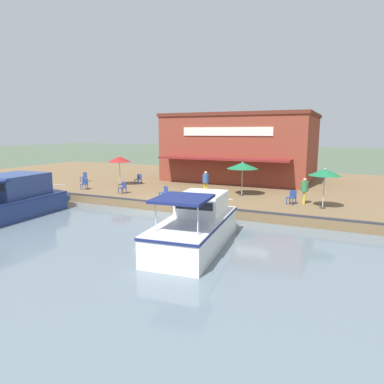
# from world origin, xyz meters

# --- Properties ---
(ground_plane) EXTENTS (220.00, 220.00, 0.00)m
(ground_plane) POSITION_xyz_m (0.00, 0.00, 0.00)
(ground_plane) COLOR #4C5B47
(quay_deck) EXTENTS (22.00, 56.00, 0.60)m
(quay_deck) POSITION_xyz_m (-11.00, 0.00, 0.30)
(quay_deck) COLOR brown
(quay_deck) RESTS_ON ground
(quay_edge_fender) EXTENTS (0.20, 50.40, 0.10)m
(quay_edge_fender) POSITION_xyz_m (-0.10, 0.00, 0.65)
(quay_edge_fender) COLOR #2D2D33
(quay_edge_fender) RESTS_ON quay_deck
(waterfront_restaurant) EXTENTS (11.52, 13.19, 6.09)m
(waterfront_restaurant) POSITION_xyz_m (-13.72, 1.35, 3.65)
(waterfront_restaurant) COLOR brown
(waterfront_restaurant) RESTS_ON quay_deck
(patio_umbrella_near_quay_edge) EXTENTS (2.21, 2.21, 2.38)m
(patio_umbrella_near_quay_edge) POSITION_xyz_m (-4.88, 4.00, 2.72)
(patio_umbrella_near_quay_edge) COLOR #B7B7B7
(patio_umbrella_near_quay_edge) RESTS_ON quay_deck
(patio_umbrella_back_row) EXTENTS (1.93, 1.93, 2.48)m
(patio_umbrella_back_row) POSITION_xyz_m (-5.22, -6.79, 2.80)
(patio_umbrella_back_row) COLOR #B7B7B7
(patio_umbrella_back_row) RESTS_ON quay_deck
(patio_umbrella_mid_patio_left) EXTENTS (1.83, 1.83, 2.37)m
(patio_umbrella_mid_patio_left) POSITION_xyz_m (-2.84, 9.55, 2.73)
(patio_umbrella_mid_patio_left) COLOR #B7B7B7
(patio_umbrella_mid_patio_left) RESTS_ON quay_deck
(cafe_chair_back_row_seat) EXTENTS (0.59, 0.59, 0.85)m
(cafe_chair_back_row_seat) POSITION_xyz_m (-1.42, -0.35, 1.08)
(cafe_chair_back_row_seat) COLOR navy
(cafe_chair_back_row_seat) RESTS_ON quay_deck
(cafe_chair_far_corner_seat) EXTENTS (0.57, 0.57, 0.85)m
(cafe_chair_far_corner_seat) POSITION_xyz_m (-2.21, -7.96, 1.08)
(cafe_chair_far_corner_seat) COLOR navy
(cafe_chair_far_corner_seat) RESTS_ON quay_deck
(cafe_chair_mid_patio) EXTENTS (0.48, 0.48, 0.85)m
(cafe_chair_mid_patio) POSITION_xyz_m (-5.50, -11.00, 1.08)
(cafe_chair_mid_patio) COLOR navy
(cafe_chair_mid_patio) RESTS_ON quay_deck
(cafe_chair_beside_entrance) EXTENTS (0.56, 0.56, 0.85)m
(cafe_chair_beside_entrance) POSITION_xyz_m (-3.29, 7.70, 1.08)
(cafe_chair_beside_entrance) COLOR navy
(cafe_chair_beside_entrance) RESTS_ON quay_deck
(cafe_chair_facing_river) EXTENTS (0.56, 0.56, 0.85)m
(cafe_chair_facing_river) POSITION_xyz_m (-1.99, -4.13, 1.08)
(cafe_chair_facing_river) COLOR navy
(cafe_chair_facing_river) RESTS_ON quay_deck
(cafe_chair_under_first_umbrella) EXTENTS (0.48, 0.48, 0.85)m
(cafe_chair_under_first_umbrella) POSITION_xyz_m (-6.36, -5.69, 1.08)
(cafe_chair_under_first_umbrella) COLOR navy
(cafe_chair_under_first_umbrella) RESTS_ON quay_deck
(person_at_quay_edge) EXTENTS (0.46, 0.46, 1.62)m
(person_at_quay_edge) POSITION_xyz_m (-4.59, 1.34, 1.61)
(person_at_quay_edge) COLOR gold
(person_at_quay_edge) RESTS_ON quay_deck
(person_mid_patio) EXTENTS (0.46, 0.46, 1.63)m
(person_mid_patio) POSITION_xyz_m (-3.65, 8.38, 1.62)
(person_mid_patio) COLOR gold
(person_mid_patio) RESTS_ON quay_deck
(motorboat_mid_row) EXTENTS (7.57, 3.11, 2.47)m
(motorboat_mid_row) POSITION_xyz_m (4.51, 4.85, 0.91)
(motorboat_mid_row) COLOR white
(motorboat_mid_row) RESTS_ON river_water
(motorboat_second_along) EXTENTS (9.25, 3.90, 2.47)m
(motorboat_second_along) POSITION_xyz_m (4.78, -7.39, 0.98)
(motorboat_second_along) COLOR navy
(motorboat_second_along) RESTS_ON river_water
(tree_downstream_bank) EXTENTS (3.88, 3.69, 5.90)m
(tree_downstream_bank) POSITION_xyz_m (-16.66, 2.41, 4.53)
(tree_downstream_bank) COLOR brown
(tree_downstream_bank) RESTS_ON quay_deck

